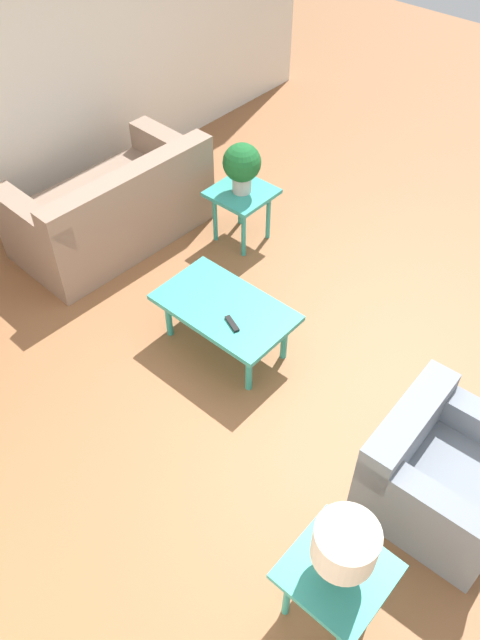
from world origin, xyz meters
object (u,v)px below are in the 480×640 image
at_px(sofa, 114,209).
at_px(potted_plant, 242,165).
at_px(coffee_table, 225,310).
at_px(table_lamp, 345,546).
at_px(side_table_plant, 242,199).
at_px(armchair, 439,473).
at_px(side_table_lamp, 336,577).

relative_size(sofa, potted_plant, 3.93).
relative_size(coffee_table, table_lamp, 2.49).
distance_m(coffee_table, side_table_plant, 1.33).
bearing_deg(table_lamp, armchair, -94.68).
relative_size(sofa, side_table_plant, 3.39).
relative_size(sofa, armchair, 2.01).
xyz_separation_m(armchair, coffee_table, (1.83, -0.10, 0.10)).
bearing_deg(coffee_table, armchair, 176.83).
bearing_deg(side_table_plant, potted_plant, 123.69).
bearing_deg(side_table_lamp, potted_plant, -40.51).
xyz_separation_m(armchair, side_table_lamp, (0.08, 0.98, 0.15)).
relative_size(coffee_table, potted_plant, 2.29).
bearing_deg(armchair, side_table_lamp, 173.27).
bearing_deg(coffee_table, table_lamp, 148.24).
xyz_separation_m(coffee_table, side_table_plant, (0.78, -1.08, 0.06)).
distance_m(sofa, armchair, 3.49).
relative_size(side_table_plant, table_lamp, 1.26).
height_order(armchair, side_table_lamp, armchair).
height_order(coffee_table, table_lamp, table_lamp).
height_order(sofa, coffee_table, sofa).
height_order(side_table_plant, potted_plant, potted_plant).
bearing_deg(potted_plant, armchair, 155.68).
bearing_deg(sofa, coffee_table, 80.66).
bearing_deg(side_table_plant, coffee_table, 125.91).
relative_size(potted_plant, table_lamp, 1.09).
bearing_deg(side_table_lamp, sofa, -22.62).
bearing_deg(sofa, side_table_lamp, 69.38).
height_order(coffee_table, side_table_plant, side_table_plant).
xyz_separation_m(sofa, side_table_plant, (-0.86, -0.75, 0.11)).
xyz_separation_m(sofa, side_table_lamp, (-3.38, 1.41, 0.11)).
relative_size(coffee_table, side_table_lamp, 1.97).
relative_size(armchair, table_lamp, 2.13).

